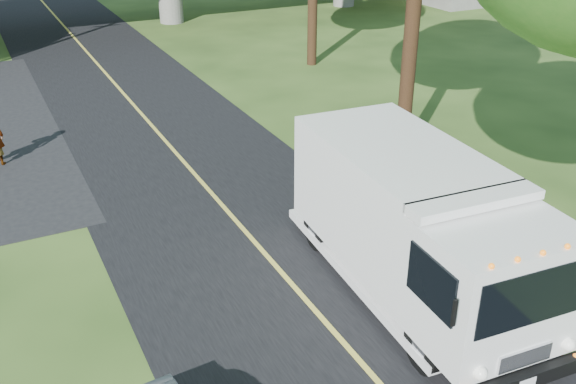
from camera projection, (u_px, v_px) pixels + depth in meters
road at (204, 185)px, 18.48m from camera, size 7.00×90.00×0.02m
lane_line at (204, 184)px, 18.47m from camera, size 0.12×90.00×0.01m
step_van at (415, 222)px, 13.15m from camera, size 3.15×7.39×3.03m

